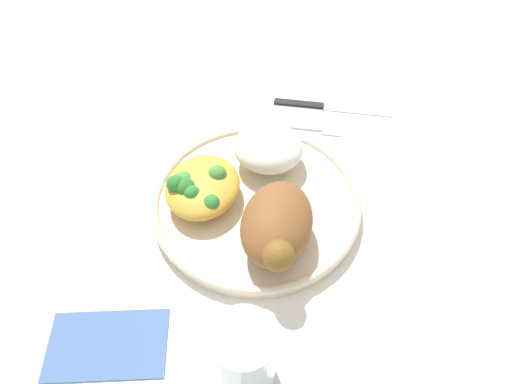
# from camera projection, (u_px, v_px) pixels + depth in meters

# --- Properties ---
(ground_plane) EXTENTS (2.00, 2.00, 0.00)m
(ground_plane) POSITION_uv_depth(u_px,v_px,m) (256.00, 207.00, 0.61)
(ground_plane) COLOR silver
(plate) EXTENTS (0.27, 0.27, 0.02)m
(plate) POSITION_uv_depth(u_px,v_px,m) (256.00, 202.00, 0.61)
(plate) COLOR beige
(plate) RESTS_ON ground_plane
(roasted_chicken) EXTENTS (0.13, 0.08, 0.06)m
(roasted_chicken) POSITION_uv_depth(u_px,v_px,m) (277.00, 225.00, 0.53)
(roasted_chicken) COLOR brown
(roasted_chicken) RESTS_ON plate
(rice_pile) EXTENTS (0.09, 0.09, 0.05)m
(rice_pile) POSITION_uv_depth(u_px,v_px,m) (269.00, 148.00, 0.62)
(rice_pile) COLOR white
(rice_pile) RESTS_ON plate
(mac_cheese_with_broccoli) EXTENTS (0.11, 0.09, 0.04)m
(mac_cheese_with_broccoli) POSITION_uv_depth(u_px,v_px,m) (201.00, 187.00, 0.58)
(mac_cheese_with_broccoli) COLOR gold
(mac_cheese_with_broccoli) RESTS_ON plate
(fork) EXTENTS (0.03, 0.14, 0.01)m
(fork) POSITION_uv_depth(u_px,v_px,m) (303.00, 127.00, 0.71)
(fork) COLOR #B2B2B7
(fork) RESTS_ON ground_plane
(knife) EXTENTS (0.03, 0.19, 0.01)m
(knife) POSITION_uv_depth(u_px,v_px,m) (323.00, 105.00, 0.74)
(knife) COLOR black
(knife) RESTS_ON ground_plane
(water_glass) EXTENTS (0.06, 0.06, 0.10)m
(water_glass) POSITION_uv_depth(u_px,v_px,m) (244.00, 357.00, 0.44)
(water_glass) COLOR silver
(water_glass) RESTS_ON ground_plane
(napkin) EXTENTS (0.11, 0.14, 0.00)m
(napkin) POSITION_uv_depth(u_px,v_px,m) (107.00, 344.00, 0.49)
(napkin) COLOR #47669E
(napkin) RESTS_ON ground_plane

